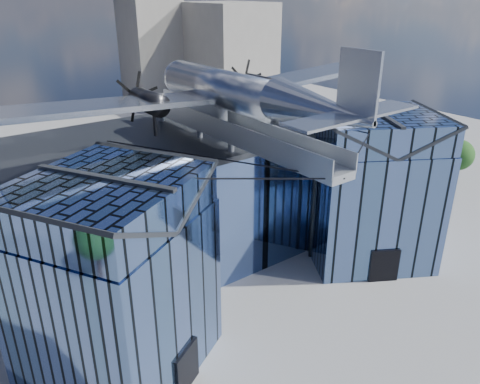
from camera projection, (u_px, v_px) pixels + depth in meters
ground_plane at (257, 292)px, 33.74m from camera, size 120.00×120.00×0.00m
museum at (210, 196)px, 35.79m from camera, size 32.88×24.50×17.60m
bg_towers at (47, 65)px, 67.56m from camera, size 77.00×24.50×26.00m
tree_plaza_e at (458, 155)px, 50.65m from camera, size 3.50×3.50×5.23m
tree_side_e at (358, 134)px, 58.74m from camera, size 3.28×3.28×4.90m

